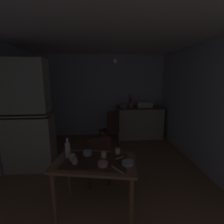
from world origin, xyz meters
TOP-DOWN VIEW (x-y plane):
  - ground_plane at (0.00, 0.00)m, footprint 4.84×4.84m
  - wall_back at (0.00, 1.97)m, footprint 3.92×0.10m
  - wall_right at (1.96, 0.00)m, footprint 0.10×3.94m
  - ceiling_slab at (0.00, 0.00)m, footprint 3.92×3.94m
  - hutch_cabinet at (-1.45, 0.02)m, footprint 0.89×0.47m
  - counter_cabinet at (1.12, 1.60)m, footprint 1.36×0.64m
  - sink_basin at (1.26, 1.60)m, footprint 0.44×0.34m
  - hand_pump at (0.85, 1.65)m, footprint 0.05×0.27m
  - mixing_bowl_counter at (0.64, 1.55)m, footprint 0.22×0.22m
  - stoneware_crock at (0.86, 1.57)m, footprint 0.11×0.11m
  - dining_table at (-0.14, -1.16)m, footprint 1.17×0.83m
  - chair_far_side at (-0.12, -0.60)m, footprint 0.49×0.49m
  - chair_by_counter at (0.21, 0.95)m, footprint 0.55×0.55m
  - serving_bowl_wide at (-0.05, -1.29)m, footprint 0.13×0.13m
  - soup_bowl_small at (-0.26, -0.97)m, footprint 0.12×0.12m
  - sauce_dish at (0.27, -1.28)m, footprint 0.15×0.15m
  - mug_tall at (0.17, -0.97)m, footprint 0.07×0.07m
  - teacup_mint at (-0.40, -1.21)m, footprint 0.07×0.07m
  - teacup_cream at (-0.03, -1.07)m, footprint 0.07×0.07m
  - mug_dark at (-0.44, -1.12)m, footprint 0.08×0.08m
  - glass_bottle at (-0.52, -1.03)m, footprint 0.07×0.07m
  - table_knife at (0.13, -1.40)m, footprint 0.13×0.18m
  - teaspoon_near_bowl at (0.19, -1.10)m, footprint 0.12×0.08m
  - pendant_bulb at (0.23, -0.06)m, footprint 0.08×0.08m

SIDE VIEW (x-z plane):
  - ground_plane at x=0.00m, z-range 0.00..0.00m
  - counter_cabinet at x=1.12m, z-range 0.00..0.93m
  - chair_far_side at x=-0.12m, z-range 0.03..0.92m
  - chair_by_counter at x=0.21m, z-range 0.01..0.99m
  - dining_table at x=-0.14m, z-range 0.25..0.98m
  - table_knife at x=0.13m, z-range 0.73..0.73m
  - teaspoon_near_bowl at x=0.19m, z-range 0.73..0.73m
  - sauce_dish at x=0.27m, z-range 0.73..0.77m
  - serving_bowl_wide at x=-0.05m, z-range 0.73..0.77m
  - soup_bowl_small at x=-0.26m, z-range 0.73..0.78m
  - teacup_mint at x=-0.40m, z-range 0.73..0.80m
  - mug_dark at x=-0.44m, z-range 0.73..0.80m
  - mug_tall at x=0.17m, z-range 0.73..0.80m
  - teacup_cream at x=-0.03m, z-range 0.73..0.81m
  - glass_bottle at x=-0.52m, z-range 0.70..0.98m
  - mixing_bowl_counter at x=0.64m, z-range 0.93..1.02m
  - stoneware_crock at x=0.86m, z-range 0.93..1.05m
  - hutch_cabinet at x=-1.45m, z-range -0.07..2.07m
  - sink_basin at x=1.26m, z-range 0.94..1.09m
  - hand_pump at x=0.85m, z-range 0.91..1.30m
  - wall_back at x=0.00m, z-range 0.00..2.47m
  - wall_right at x=1.96m, z-range 0.00..2.47m
  - pendant_bulb at x=0.23m, z-range 2.06..2.14m
  - ceiling_slab at x=0.00m, z-range 2.47..2.57m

